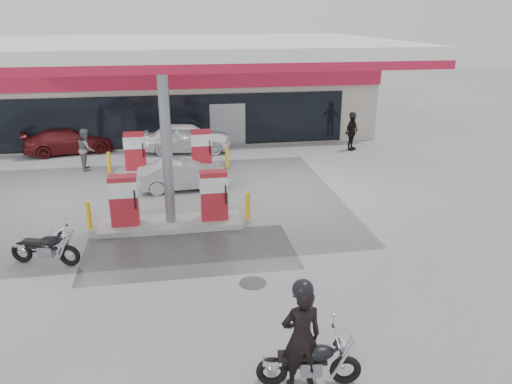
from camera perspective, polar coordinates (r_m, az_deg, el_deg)
ground at (r=14.49m, az=-9.56°, el=-7.00°), size 90.00×90.00×0.00m
wet_patch at (r=14.49m, az=-7.57°, el=-6.88°), size 6.00×3.00×0.00m
drain_cover at (r=12.85m, az=-0.36°, el=-10.36°), size 0.70×0.70×0.01m
store_building at (r=29.26m, az=-10.16°, el=10.65°), size 22.00×8.22×4.00m
canopy at (r=18.02m, az=-10.73°, el=15.63°), size 16.00×10.02×5.51m
pump_island_near at (r=16.04m, az=-9.79°, el=-1.55°), size 5.14×1.30×1.78m
pump_island_far at (r=21.75m, az=-9.92°, el=4.10°), size 5.14×1.30×1.78m
main_motorcycle at (r=9.63m, az=6.28°, el=-18.93°), size 1.94×0.74×1.00m
biker_main at (r=9.26m, az=5.19°, el=-16.22°), size 0.77×0.52×2.03m
parked_motorcycle at (r=14.69m, az=-22.86°, el=-6.00°), size 1.94×0.98×1.03m
sedan_white at (r=24.85m, az=-7.93°, el=6.19°), size 4.40×2.11×1.45m
attendant at (r=22.97m, az=-18.82°, el=4.66°), size 0.79×0.95×1.80m
hatchback_silver at (r=19.48m, az=-8.24°, el=1.97°), size 3.60×1.45×1.16m
parked_car_left at (r=26.13m, az=-20.55°, el=5.54°), size 4.52×2.60×1.23m
biker_walking at (r=25.40m, az=10.88°, el=6.73°), size 1.10×1.02×1.81m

